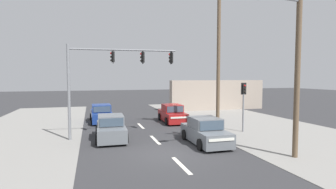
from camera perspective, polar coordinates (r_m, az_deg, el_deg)
name	(u,v)px	position (r m, az deg, el deg)	size (l,w,h in m)	color
ground_plane	(169,153)	(13.99, 0.13, -12.61)	(140.00, 140.00, 0.00)	#303033
lane_dash_near	(181,165)	(12.17, 2.90, -15.12)	(0.20, 2.40, 0.01)	silver
lane_dash_mid	(155,140)	(16.79, -2.82, -9.82)	(0.20, 2.40, 0.01)	silver
lane_dash_far	(141,126)	(21.58, -5.95, -6.80)	(0.20, 2.40, 0.01)	silver
kerb_right_verge	(285,134)	(20.02, 24.12, -7.91)	(10.00, 44.00, 0.02)	gray
kerb_left_verge	(8,146)	(17.95, -31.51, -9.46)	(8.00, 40.00, 0.02)	gray
utility_pole_foreground_right	(296,42)	(14.12, 26.16, 10.18)	(3.78, 0.52, 10.49)	brown
utility_pole_midground_right	(219,54)	(19.37, 10.94, 8.72)	(1.80, 0.26, 10.80)	brown
traffic_signal_mast	(108,71)	(17.16, -12.97, 5.03)	(6.87, 0.82, 6.00)	slate
pedestal_signal_right_kerb	(244,99)	(19.56, 16.12, -0.88)	(0.44, 0.30, 3.56)	slate
shopfront_wall_far	(218,95)	(32.52, 10.77, -0.11)	(12.00, 1.00, 3.60)	#A39384
sedan_kerbside_parked	(172,114)	(23.15, 0.94, -4.31)	(2.00, 4.29, 1.56)	maroon
sedan_receding_far	(205,132)	(15.87, 8.08, -8.07)	(1.95, 4.27, 1.56)	slate
sedan_oncoming_near	(101,114)	(23.92, -14.31, -4.16)	(1.98, 4.28, 1.56)	navy
sedan_crossing_left	(111,128)	(17.18, -12.34, -7.21)	(1.96, 4.27, 1.56)	slate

